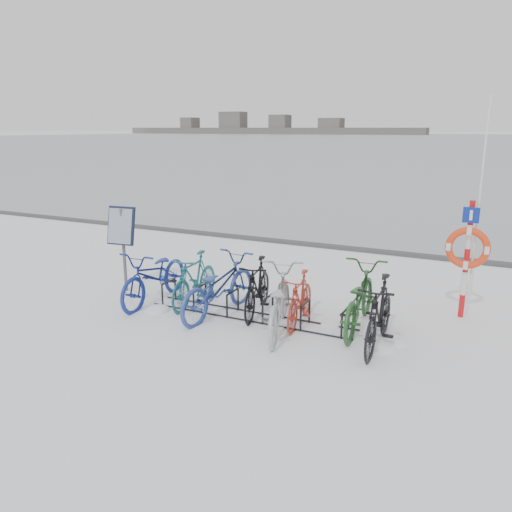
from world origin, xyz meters
TOP-DOWN VIEW (x-y plane):
  - ground at (0.00, 0.00)m, footprint 900.00×900.00m
  - ice_sheet at (0.00, 155.00)m, footprint 400.00×298.00m
  - quay_edge at (0.00, 5.90)m, footprint 400.00×0.25m
  - bike_rack at (0.00, 0.00)m, footprint 4.00×0.48m
  - info_board at (-3.08, 0.21)m, footprint 0.63×0.30m
  - lifebuoy_station at (3.51, 1.65)m, footprint 0.76×0.22m
  - shoreline at (-122.02, 260.00)m, footprint 180.00×12.00m
  - bike_0 at (-2.10, -0.01)m, footprint 0.84×2.19m
  - bike_1 at (-1.32, 0.20)m, footprint 0.61×1.79m
  - bike_2 at (-0.60, -0.09)m, footprint 1.02×2.26m
  - bike_3 at (0.02, 0.27)m, footprint 0.84×1.84m
  - bike_4 at (0.70, -0.33)m, footprint 1.31×2.28m
  - bike_5 at (0.92, 0.14)m, footprint 0.61×1.62m
  - bike_6 at (1.91, 0.42)m, footprint 0.87×2.20m
  - bike_7 at (2.40, -0.23)m, footprint 0.57×1.92m
  - snow_drifts at (0.45, 0.07)m, footprint 5.60×1.69m

SIDE VIEW (x-z plane):
  - ground at x=0.00m, z-range 0.00..0.00m
  - snow_drifts at x=0.45m, z-range -0.09..0.09m
  - ice_sheet at x=0.00m, z-range 0.00..0.02m
  - quay_edge at x=0.00m, z-range 0.00..0.10m
  - bike_rack at x=0.00m, z-range -0.05..0.41m
  - bike_5 at x=0.92m, z-range 0.00..0.95m
  - bike_1 at x=-1.32m, z-range 0.00..1.06m
  - bike_3 at x=0.02m, z-range 0.00..1.07m
  - bike_4 at x=0.70m, z-range 0.00..1.13m
  - bike_0 at x=-2.10m, z-range 0.00..1.13m
  - bike_6 at x=1.91m, z-range 0.00..1.13m
  - bike_2 at x=-0.60m, z-range 0.00..1.15m
  - bike_7 at x=2.40m, z-range 0.00..1.15m
  - info_board at x=-3.08m, z-range 0.40..2.23m
  - lifebuoy_station at x=3.51m, z-range -0.65..3.29m
  - shoreline at x=-122.02m, z-range -1.96..7.54m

